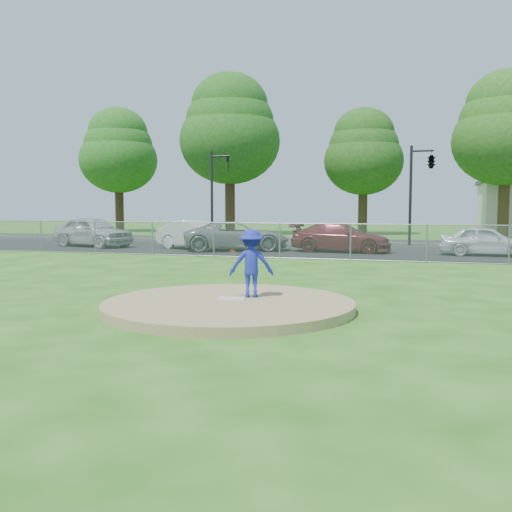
{
  "coord_description": "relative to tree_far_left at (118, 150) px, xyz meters",
  "views": [
    {
      "loc": [
        4.1,
        -11.42,
        2.24
      ],
      "look_at": [
        0.0,
        2.0,
        1.0
      ],
      "focal_mm": 40.0,
      "sensor_mm": 36.0,
      "label": 1
    }
  ],
  "objects": [
    {
      "name": "pitching_rubber",
      "position": [
        22.0,
        -32.8,
        -6.84
      ],
      "size": [
        0.6,
        0.15,
        0.04
      ],
      "primitive_type": "cube",
      "color": "white",
      "rests_on": "pitchers_mound"
    },
    {
      "name": "traffic_signal_left",
      "position": [
        13.24,
        -11.0,
        -3.7
      ],
      "size": [
        1.28,
        0.2,
        5.6
      ],
      "color": "black",
      "rests_on": "ground"
    },
    {
      "name": "parking_lot",
      "position": [
        22.0,
        -16.5,
        -7.05
      ],
      "size": [
        50.0,
        8.0,
        0.01
      ],
      "primitive_type": "cube",
      "color": "black",
      "rests_on": "ground"
    },
    {
      "name": "tree_far_left",
      "position": [
        0.0,
        0.0,
        0.0
      ],
      "size": [
        6.72,
        6.72,
        10.74
      ],
      "color": "#321F12",
      "rests_on": "ground"
    },
    {
      "name": "ground",
      "position": [
        22.0,
        -23.0,
        -7.06
      ],
      "size": [
        120.0,
        120.0,
        0.0
      ],
      "primitive_type": "plane",
      "color": "#205512",
      "rests_on": "ground"
    },
    {
      "name": "traffic_cone",
      "position": [
        16.95,
        -18.41,
        -6.74
      ],
      "size": [
        0.32,
        0.32,
        0.62
      ],
      "primitive_type": "cone",
      "color": "#FF5B0D",
      "rests_on": "parking_lot"
    },
    {
      "name": "parked_car_white",
      "position": [
        14.66,
        -17.3,
        -6.3
      ],
      "size": [
        4.79,
        2.98,
        1.49
      ],
      "primitive_type": "imported",
      "rotation": [
        0.0,
        0.0,
        1.24
      ],
      "color": "silver",
      "rests_on": "parking_lot"
    },
    {
      "name": "parked_car_silver",
      "position": [
        8.39,
        -17.14,
        -6.22
      ],
      "size": [
        5.23,
        3.28,
        1.66
      ],
      "primitive_type": "imported",
      "rotation": [
        0.0,
        0.0,
        1.28
      ],
      "color": "#B0B1B5",
      "rests_on": "parking_lot"
    },
    {
      "name": "street",
      "position": [
        22.0,
        -9.0,
        -7.06
      ],
      "size": [
        60.0,
        7.0,
        0.01
      ],
      "primitive_type": "cube",
      "color": "black",
      "rests_on": "ground"
    },
    {
      "name": "parked_car_darkred",
      "position": [
        21.98,
        -16.88,
        -6.35
      ],
      "size": [
        4.91,
        2.23,
        1.39
      ],
      "primitive_type": "imported",
      "rotation": [
        0.0,
        0.0,
        1.51
      ],
      "color": "maroon",
      "rests_on": "parking_lot"
    },
    {
      "name": "pitchers_mound",
      "position": [
        22.0,
        -33.0,
        -6.96
      ],
      "size": [
        5.4,
        5.4,
        0.2
      ],
      "primitive_type": "cylinder",
      "color": "#8F7A4E",
      "rests_on": "ground"
    },
    {
      "name": "tree_left",
      "position": [
        11.0,
        -2.0,
        1.18
      ],
      "size": [
        7.84,
        7.84,
        12.53
      ],
      "color": "#352113",
      "rests_on": "ground"
    },
    {
      "name": "parked_car_gray",
      "position": [
        16.84,
        -17.5,
        -6.32
      ],
      "size": [
        5.78,
        4.19,
        1.46
      ],
      "primitive_type": "imported",
      "rotation": [
        0.0,
        0.0,
        1.95
      ],
      "color": "gray",
      "rests_on": "parking_lot"
    },
    {
      "name": "traffic_signal_center",
      "position": [
        25.97,
        -11.0,
        -2.45
      ],
      "size": [
        1.42,
        2.48,
        5.6
      ],
      "color": "black",
      "rests_on": "ground"
    },
    {
      "name": "chain_link_fence",
      "position": [
        22.0,
        -21.0,
        -6.31
      ],
      "size": [
        40.0,
        0.06,
        1.5
      ],
      "primitive_type": "cube",
      "color": "gray",
      "rests_on": "ground"
    },
    {
      "name": "tree_center",
      "position": [
        21.0,
        1.0,
        -0.59
      ],
      "size": [
        6.16,
        6.16,
        9.84
      ],
      "color": "#362413",
      "rests_on": "ground"
    },
    {
      "name": "tree_right",
      "position": [
        31.0,
        -1.0,
        0.59
      ],
      "size": [
        7.28,
        7.28,
        11.63
      ],
      "color": "#3B2915",
      "rests_on": "ground"
    },
    {
      "name": "parked_car_pearl",
      "position": [
        28.5,
        -17.03,
        -6.38
      ],
      "size": [
        3.99,
        1.72,
        1.34
      ],
      "primitive_type": "imported",
      "rotation": [
        0.0,
        0.0,
        1.54
      ],
      "color": "silver",
      "rests_on": "parking_lot"
    },
    {
      "name": "pitcher",
      "position": [
        22.31,
        -32.36,
        -6.1
      ],
      "size": [
        1.1,
        0.81,
        1.52
      ],
      "primitive_type": "imported",
      "rotation": [
        0.0,
        0.0,
        3.43
      ],
      "color": "#1C299C",
      "rests_on": "pitchers_mound"
    }
  ]
}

